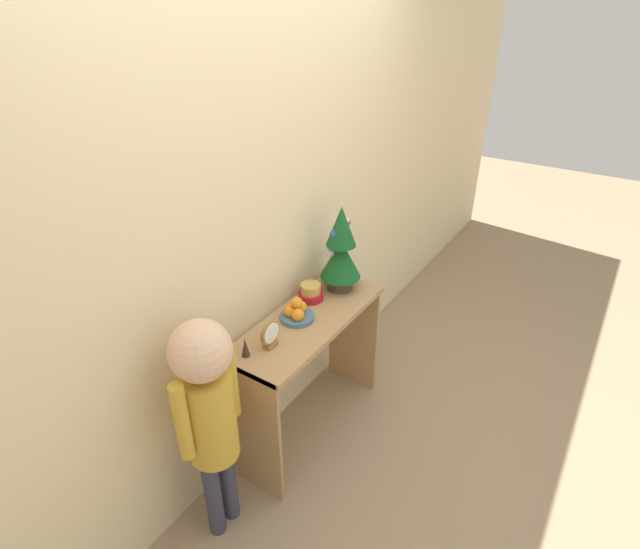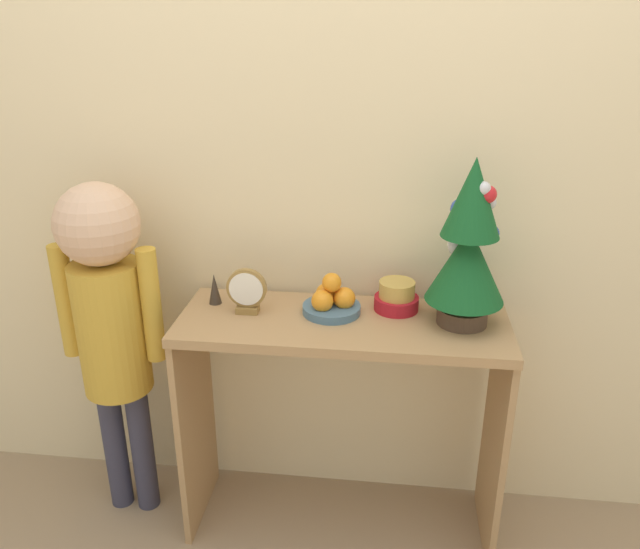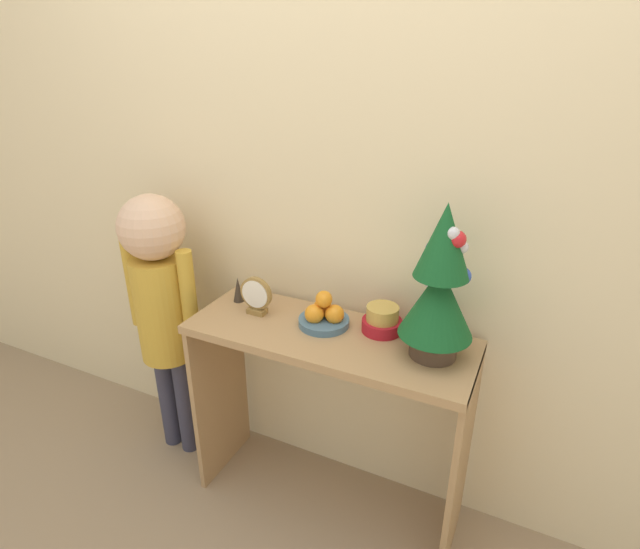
{
  "view_description": "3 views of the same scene",
  "coord_description": "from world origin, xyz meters",
  "px_view_note": "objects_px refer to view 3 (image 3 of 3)",
  "views": [
    {
      "loc": [
        -1.73,
        -1.02,
        2.22
      ],
      "look_at": [
        0.07,
        0.16,
        0.99
      ],
      "focal_mm": 28.0,
      "sensor_mm": 36.0,
      "label": 1
    },
    {
      "loc": [
        0.13,
        -1.47,
        1.59
      ],
      "look_at": [
        -0.06,
        0.15,
        0.92
      ],
      "focal_mm": 35.0,
      "sensor_mm": 36.0,
      "label": 2
    },
    {
      "loc": [
        0.6,
        -1.14,
        1.62
      ],
      "look_at": [
        -0.03,
        0.17,
        0.98
      ],
      "focal_mm": 28.0,
      "sensor_mm": 36.0,
      "label": 3
    }
  ],
  "objects_px": {
    "child_figure": "(161,293)",
    "fruit_bowl": "(324,315)",
    "desk_clock": "(256,296)",
    "mini_tree": "(440,284)",
    "figurine": "(238,289)",
    "singing_bowl": "(382,320)"
  },
  "relations": [
    {
      "from": "figurine",
      "to": "desk_clock",
      "type": "bearing_deg",
      "value": -25.22
    },
    {
      "from": "child_figure",
      "to": "fruit_bowl",
      "type": "bearing_deg",
      "value": 3.97
    },
    {
      "from": "child_figure",
      "to": "desk_clock",
      "type": "bearing_deg",
      "value": 2.16
    },
    {
      "from": "fruit_bowl",
      "to": "child_figure",
      "type": "xyz_separation_m",
      "value": [
        -0.68,
        -0.05,
        -0.04
      ]
    },
    {
      "from": "fruit_bowl",
      "to": "singing_bowl",
      "type": "height_order",
      "value": "fruit_bowl"
    },
    {
      "from": "desk_clock",
      "to": "child_figure",
      "type": "bearing_deg",
      "value": -177.84
    },
    {
      "from": "desk_clock",
      "to": "child_figure",
      "type": "xyz_separation_m",
      "value": [
        -0.43,
        -0.02,
        -0.07
      ]
    },
    {
      "from": "mini_tree",
      "to": "fruit_bowl",
      "type": "relative_size",
      "value": 2.79
    },
    {
      "from": "fruit_bowl",
      "to": "mini_tree",
      "type": "bearing_deg",
      "value": -3.54
    },
    {
      "from": "desk_clock",
      "to": "singing_bowl",
      "type": "bearing_deg",
      "value": 9.68
    },
    {
      "from": "figurine",
      "to": "child_figure",
      "type": "distance_m",
      "value": 0.33
    },
    {
      "from": "desk_clock",
      "to": "mini_tree",
      "type": "bearing_deg",
      "value": 0.65
    },
    {
      "from": "fruit_bowl",
      "to": "figurine",
      "type": "xyz_separation_m",
      "value": [
        -0.37,
        0.02,
        0.01
      ]
    },
    {
      "from": "mini_tree",
      "to": "singing_bowl",
      "type": "bearing_deg",
      "value": 160.15
    },
    {
      "from": "mini_tree",
      "to": "figurine",
      "type": "height_order",
      "value": "mini_tree"
    },
    {
      "from": "fruit_bowl",
      "to": "child_figure",
      "type": "bearing_deg",
      "value": -176.03
    },
    {
      "from": "desk_clock",
      "to": "child_figure",
      "type": "height_order",
      "value": "child_figure"
    },
    {
      "from": "singing_bowl",
      "to": "child_figure",
      "type": "height_order",
      "value": "child_figure"
    },
    {
      "from": "fruit_bowl",
      "to": "desk_clock",
      "type": "xyz_separation_m",
      "value": [
        -0.25,
        -0.03,
        0.03
      ]
    },
    {
      "from": "singing_bowl",
      "to": "desk_clock",
      "type": "bearing_deg",
      "value": -170.32
    },
    {
      "from": "fruit_bowl",
      "to": "singing_bowl",
      "type": "distance_m",
      "value": 0.2
    },
    {
      "from": "mini_tree",
      "to": "desk_clock",
      "type": "height_order",
      "value": "mini_tree"
    }
  ]
}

